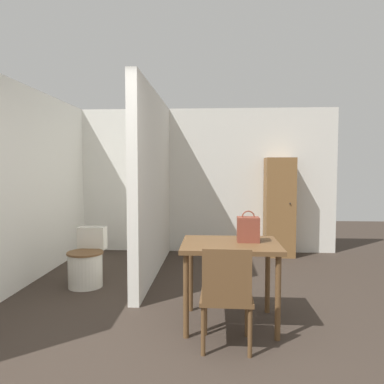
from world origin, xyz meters
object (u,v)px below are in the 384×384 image
wooden_chair (226,294)px  toilet (87,263)px  wooden_cabinet (279,207)px  dining_table (230,254)px  handbag (248,229)px

wooden_chair → toilet: 2.31m
toilet → wooden_cabinet: bearing=33.4°
dining_table → wooden_cabinet: 2.99m
dining_table → handbag: (0.17, 0.06, 0.22)m
dining_table → wooden_chair: size_ratio=1.06×
toilet → handbag: bearing=-27.8°
toilet → handbag: (1.91, -1.01, 0.61)m
toilet → handbag: size_ratio=2.38×
wooden_cabinet → dining_table: bearing=-108.3°
handbag → wooden_cabinet: wooden_cabinet is taller
dining_table → toilet: 2.08m
dining_table → wooden_cabinet: wooden_cabinet is taller
wooden_chair → handbag: bearing=69.7°
toilet → wooden_cabinet: size_ratio=0.43×
dining_table → wooden_cabinet: size_ratio=0.55×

